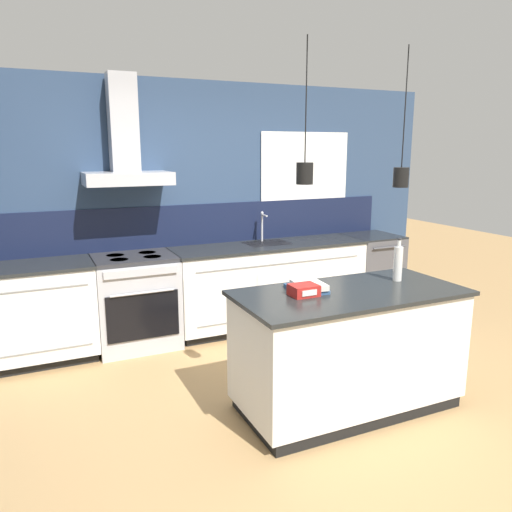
# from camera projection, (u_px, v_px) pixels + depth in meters

# --- Properties ---
(ground_plane) EXTENTS (16.00, 16.00, 0.00)m
(ground_plane) POSITION_uv_depth(u_px,v_px,m) (290.00, 405.00, 3.80)
(ground_plane) COLOR tan
(ground_plane) RESTS_ON ground
(wall_back) EXTENTS (5.60, 2.34, 2.60)m
(wall_back) POSITION_uv_depth(u_px,v_px,m) (198.00, 203.00, 5.27)
(wall_back) COLOR navy
(wall_back) RESTS_ON ground_plane
(counter_run_left) EXTENTS (1.19, 0.64, 0.91)m
(counter_run_left) POSITION_uv_depth(u_px,v_px,m) (27.00, 314.00, 4.48)
(counter_run_left) COLOR black
(counter_run_left) RESTS_ON ground_plane
(counter_run_sink) EXTENTS (2.14, 0.64, 1.24)m
(counter_run_sink) POSITION_uv_depth(u_px,v_px,m) (269.00, 284.00, 5.47)
(counter_run_sink) COLOR black
(counter_run_sink) RESTS_ON ground_plane
(oven_range) EXTENTS (0.77, 0.66, 0.91)m
(oven_range) POSITION_uv_depth(u_px,v_px,m) (136.00, 301.00, 4.87)
(oven_range) COLOR #B5B5BA
(oven_range) RESTS_ON ground_plane
(dishwasher) EXTENTS (0.59, 0.65, 0.91)m
(dishwasher) POSITION_uv_depth(u_px,v_px,m) (370.00, 272.00, 6.02)
(dishwasher) COLOR #4C4C51
(dishwasher) RESTS_ON ground_plane
(kitchen_island) EXTENTS (1.68, 0.81, 0.91)m
(kitchen_island) POSITION_uv_depth(u_px,v_px,m) (348.00, 349.00, 3.69)
(kitchen_island) COLOR black
(kitchen_island) RESTS_ON ground_plane
(bottle_on_island) EXTENTS (0.07, 0.07, 0.33)m
(bottle_on_island) POSITION_uv_depth(u_px,v_px,m) (398.00, 263.00, 3.85)
(bottle_on_island) COLOR silver
(bottle_on_island) RESTS_ON kitchen_island
(book_stack) EXTENTS (0.26, 0.32, 0.07)m
(book_stack) POSITION_uv_depth(u_px,v_px,m) (308.00, 287.00, 3.58)
(book_stack) COLOR #335684
(book_stack) RESTS_ON kitchen_island
(red_supply_box) EXTENTS (0.19, 0.16, 0.08)m
(red_supply_box) POSITION_uv_depth(u_px,v_px,m) (304.00, 290.00, 3.48)
(red_supply_box) COLOR red
(red_supply_box) RESTS_ON kitchen_island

